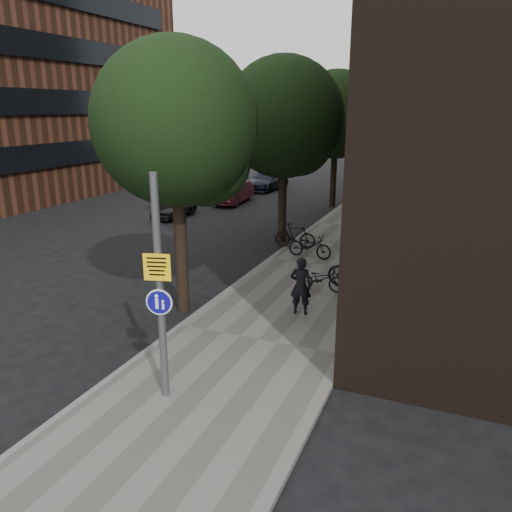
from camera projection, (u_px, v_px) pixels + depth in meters
The scene contains 15 objects.
ground at pixel (182, 413), 9.68m from camera, with size 120.00×120.00×0.00m, color black.
sidewalk at pixel (327, 266), 18.42m from camera, with size 4.50×60.00×0.12m, color slate.
curb_edge at pixel (270, 259), 19.25m from camera, with size 0.15×60.00×0.13m, color slate.
street_tree_near at pixel (181, 130), 13.26m from camera, with size 4.40×4.40×7.50m.
street_tree_mid at pixel (286, 122), 20.78m from camera, with size 5.00×5.00×7.80m.
street_tree_far at pixel (338, 118), 28.74m from camera, with size 5.00×5.00×7.80m.
signpost at pixel (160, 290), 9.45m from camera, with size 0.51×0.17×4.48m.
pedestrian at pixel (301, 286), 13.83m from camera, with size 0.60×0.40×1.66m, color black.
parked_bike_facade_near at pixel (321, 279), 15.69m from camera, with size 0.54×1.54×0.81m, color black.
parked_bike_facade_far at pixel (356, 271), 15.95m from camera, with size 0.51×1.81×1.09m, color black.
parked_bike_curb_near at pixel (310, 246), 19.19m from camera, with size 0.62×1.79×0.94m, color black.
parked_bike_curb_far at pixel (295, 236), 20.51m from camera, with size 0.48×1.70×1.02m, color black.
parked_car_near at pixel (174, 207), 26.79m from camera, with size 1.28×3.19×1.09m, color black.
parked_car_mid at pixel (234, 192), 30.75m from camera, with size 1.39×3.99×1.31m, color maroon.
parked_car_far at pixel (267, 180), 35.85m from camera, with size 1.86×4.57×1.33m, color black.
Camera 1 is at (4.57, -7.20, 5.70)m, focal length 35.00 mm.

